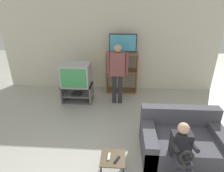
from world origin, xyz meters
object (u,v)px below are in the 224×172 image
Objects in this scene: tv_stand at (78,93)px; couch at (182,140)px; remote_control_white at (109,157)px; snack_table at (113,160)px; television_flat at (123,44)px; person_standing_adult at (117,69)px; remote_control_black at (117,160)px; person_seated_child at (182,149)px; television_main at (76,75)px; media_shelf at (122,72)px.

couch is (2.34, -1.83, 0.02)m from tv_stand.
snack_table is at bearing -3.40° from remote_control_white.
person_standing_adult is at bearing -99.83° from television_flat.
snack_table is at bearing -65.01° from tv_stand.
tv_stand is 2.63m from remote_control_white.
person_standing_adult is (-1.24, 1.79, 0.72)m from couch.
person_seated_child is at bearing 31.66° from remote_control_black.
remote_control_black is at bearing -175.78° from person_seated_child.
person_seated_child reaches higher than remote_control_black.
television_main is at bearing 114.84° from snack_table.
remote_control_white is at bearing -179.13° from person_seated_child.
remote_control_black is 1.00× the size of remote_control_white.
media_shelf is 3.21m from person_seated_child.
media_shelf reaches higher than couch.
media_shelf is 3.11m from snack_table.
person_seated_child is (0.95, 0.07, 0.20)m from remote_control_black.
television_main is 5.11× the size of remote_control_black.
television_main is 0.96× the size of television_flat.
media_shelf is (1.20, 0.69, 0.38)m from tv_stand.
snack_table is at bearing -154.70° from couch.
television_main is at bearing -151.76° from television_flat.
person_standing_adult is (-0.02, 2.36, 0.67)m from snack_table.
remote_control_white is 0.10× the size of couch.
snack_table is (-0.08, -3.09, -0.32)m from media_shelf.
couch reaches higher than tv_stand.
tv_stand reaches higher than remote_control_black.
television_flat is 0.81× the size of person_seated_child.
snack_table is 2.62× the size of remote_control_white.
television_main is at bearing 23.49° from tv_stand.
couch is at bearing -38.08° from tv_stand.
remote_control_white is at bearing -175.63° from remote_control_black.
remote_control_black and remote_control_white have the same top height.
couch is at bearing 70.03° from person_seated_child.
person_seated_child is (1.02, 0.02, 0.26)m from snack_table.
person_standing_adult is 2.59m from person_seated_child.
snack_table is 0.26× the size of couch.
remote_control_black is at bearing -64.32° from television_main.
snack_table is at bearing -178.68° from person_seated_child.
media_shelf is 8.42× the size of remote_control_black.
snack_table is 0.40× the size of person_seated_child.
remote_control_white is 0.09× the size of person_standing_adult.
media_shelf is 1.58× the size of television_flat.
television_main is 3.21m from person_seated_child.
remote_control_white is (-0.14, -3.08, -0.27)m from media_shelf.
tv_stand is at bearing 143.27° from remote_control_black.
television_flat is 5.32× the size of remote_control_black.
person_standing_adult is at bearing -2.28° from tv_stand.
remote_control_black is 0.09× the size of person_standing_adult.
person_standing_adult is at bearing -2.44° from television_main.
remote_control_black is at bearing -87.94° from person_standing_adult.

